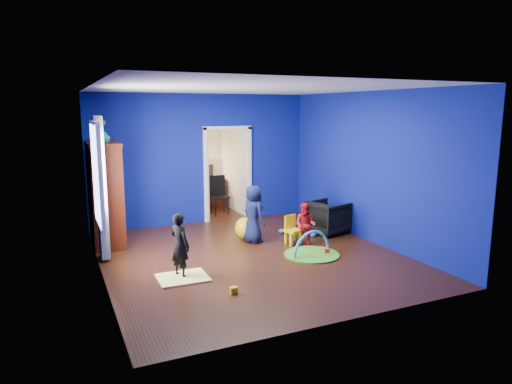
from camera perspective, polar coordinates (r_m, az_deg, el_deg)
name	(u,v)px	position (r m, az deg, el deg)	size (l,w,h in m)	color
floor	(252,256)	(8.12, -0.56, -8.05)	(5.00, 5.50, 0.01)	black
ceiling	(251,88)	(7.71, -0.60, 12.86)	(5.00, 5.50, 0.01)	white
wall_back	(202,159)	(10.34, -6.72, 4.09)	(5.00, 0.02, 2.90)	navy
wall_front	(346,206)	(5.42, 11.19, -1.67)	(5.00, 0.02, 2.90)	navy
wall_left	(97,185)	(7.17, -19.21, 0.85)	(0.02, 5.50, 2.90)	navy
wall_right	(370,167)	(9.07, 14.06, 2.99)	(0.02, 5.50, 2.90)	navy
alcove	(215,163)	(11.38, -5.15, 3.67)	(1.00, 1.75, 2.50)	silver
armchair	(327,217)	(9.63, 8.92, -3.13)	(0.73, 0.75, 0.68)	black
child_black	(180,245)	(7.12, -9.47, -6.58)	(0.37, 0.24, 1.01)	black
child_navy	(253,214)	(8.82, -0.35, -2.76)	(0.55, 0.36, 1.12)	#0E1033
toddler_red	(305,225)	(8.64, 6.20, -4.09)	(0.40, 0.31, 0.83)	red
vase	(103,137)	(8.62, -18.53, 6.58)	(0.22, 0.22, 0.23)	#0D5A6A
potted_plant	(100,130)	(9.14, -18.90, 7.31)	(0.23, 0.23, 0.41)	#3A8D33
tv_armoire	(105,194)	(9.05, -18.33, -0.26)	(0.58, 1.14, 1.96)	#3E120A
crt_tv	(107,192)	(9.04, -18.09, 0.01)	(0.46, 0.70, 0.54)	silver
yellow_blanket	(183,278)	(7.18, -9.14, -10.54)	(0.75, 0.60, 0.03)	#F2E07A
hopper_ball	(246,228)	(9.11, -1.28, -4.55)	(0.44, 0.44, 0.44)	yellow
kid_chair	(293,232)	(8.78, 4.67, -4.95)	(0.28, 0.28, 0.50)	yellow
play_mat	(312,254)	(8.24, 6.97, -7.76)	(0.98, 0.98, 0.03)	green
toy_arch	(312,254)	(8.23, 6.97, -7.71)	(0.87, 0.87, 0.05)	#3F8CD8
window_left	(96,175)	(7.50, -19.39, 2.01)	(0.03, 0.95, 1.55)	white
curtain	(101,188)	(8.10, -18.80, 0.47)	(0.14, 0.42, 2.40)	slate
doorway	(228,175)	(10.59, -3.58, 2.11)	(1.16, 0.10, 2.10)	white
study_desk	(208,193)	(12.10, -6.08, -0.14)	(0.88, 0.44, 0.75)	#3D140A
desk_monitor	(206,171)	(12.13, -6.30, 2.63)	(0.40, 0.05, 0.32)	black
desk_lamp	(196,173)	(11.99, -7.49, 2.42)	(0.14, 0.14, 0.14)	#FFD88C
folding_chair	(220,196)	(11.19, -4.54, -0.52)	(0.40, 0.40, 0.92)	black
book_shelf	(205,130)	(12.02, -6.39, 7.68)	(0.88, 0.24, 0.04)	white
toy_0	(326,251)	(8.33, 8.75, -7.33)	(0.10, 0.08, 0.10)	#FA3829
toy_1	(314,234)	(9.37, 7.20, -5.27)	(0.11, 0.11, 0.11)	blue
toy_2	(234,290)	(6.55, -2.82, -12.19)	(0.10, 0.08, 0.10)	#E29D0B
toy_3	(299,242)	(8.77, 5.40, -6.30)	(0.11, 0.11, 0.11)	green
toy_4	(293,242)	(8.83, 4.65, -6.22)	(0.10, 0.08, 0.10)	#D24ECF
toy_5	(281,231)	(9.53, 3.14, -4.92)	(0.11, 0.11, 0.11)	#2395CA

